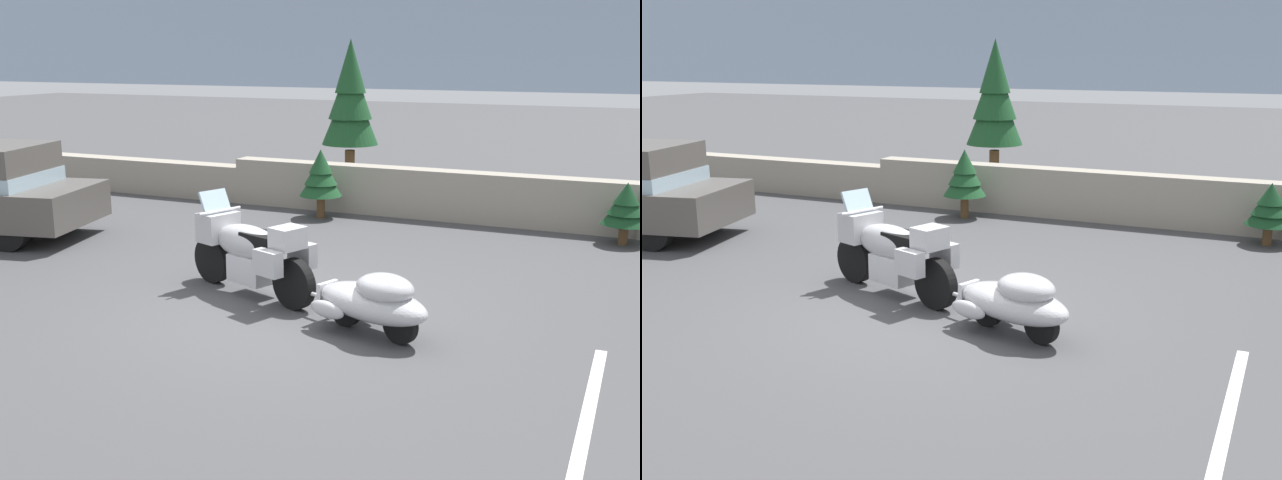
# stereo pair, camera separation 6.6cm
# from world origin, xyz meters

# --- Properties ---
(ground_plane) EXTENTS (80.00, 80.00, 0.00)m
(ground_plane) POSITION_xyz_m (0.00, 0.00, 0.00)
(ground_plane) COLOR #424244
(stone_guard_wall) EXTENTS (24.00, 0.57, 0.96)m
(stone_guard_wall) POSITION_xyz_m (0.47, 6.17, 0.43)
(stone_guard_wall) COLOR gray
(stone_guard_wall) RESTS_ON ground
(distant_ridgeline) EXTENTS (240.00, 80.00, 16.00)m
(distant_ridgeline) POSITION_xyz_m (0.00, 96.19, 8.00)
(distant_ridgeline) COLOR #8C9EB7
(distant_ridgeline) RESTS_ON ground
(touring_motorcycle) EXTENTS (2.22, 1.21, 1.33)m
(touring_motorcycle) POSITION_xyz_m (-0.65, 0.50, 0.62)
(touring_motorcycle) COLOR black
(touring_motorcycle) RESTS_ON ground
(car_shaped_trailer) EXTENTS (2.19, 1.18, 0.76)m
(car_shaped_trailer) POSITION_xyz_m (1.36, -0.24, 0.41)
(car_shaped_trailer) COLOR black
(car_shaped_trailer) RESTS_ON ground
(pine_tree_secondary) EXTENTS (1.28, 1.28, 3.47)m
(pine_tree_secondary) POSITION_xyz_m (-2.22, 8.02, 2.17)
(pine_tree_secondary) COLOR brown
(pine_tree_secondary) RESTS_ON ground
(pine_sapling_near) EXTENTS (0.78, 0.78, 1.07)m
(pine_sapling_near) POSITION_xyz_m (3.79, 5.44, 0.67)
(pine_sapling_near) COLOR brown
(pine_sapling_near) RESTS_ON ground
(pine_sapling_farther) EXTENTS (0.84, 0.84, 1.35)m
(pine_sapling_farther) POSITION_xyz_m (-1.76, 5.35, 0.84)
(pine_sapling_farther) COLOR brown
(pine_sapling_farther) RESTS_ON ground
(parking_stripe_marker) EXTENTS (0.12, 3.60, 0.01)m
(parking_stripe_marker) POSITION_xyz_m (3.83, -1.50, 0.00)
(parking_stripe_marker) COLOR silver
(parking_stripe_marker) RESTS_ON ground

